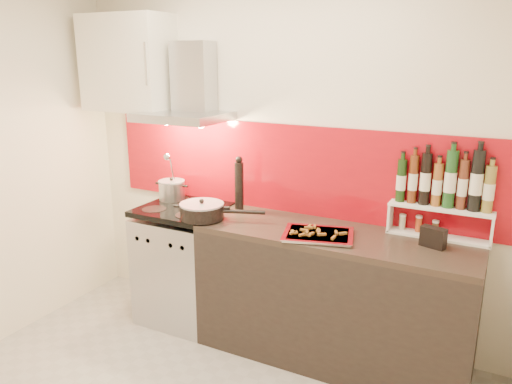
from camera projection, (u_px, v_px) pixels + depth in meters
The scene contains 13 objects.
back_wall at pixel (285, 157), 3.59m from camera, with size 3.40×0.02×2.60m, color silver.
backsplash at pixel (290, 169), 3.58m from camera, with size 3.00×0.02×0.64m, color #990813.
range_stove at pixel (185, 264), 3.87m from camera, with size 0.60×0.60×0.91m.
counter at pixel (333, 297), 3.34m from camera, with size 1.80×0.60×0.90m.
range_hood at pixel (189, 93), 3.64m from camera, with size 0.62×0.50×0.61m.
upper_cabinet at pixel (128, 63), 3.82m from camera, with size 0.70×0.35×0.72m, color white.
stock_pot at pixel (172, 190), 3.92m from camera, with size 0.21×0.21×0.18m.
saute_pan at pixel (203, 211), 3.47m from camera, with size 0.57×0.32×0.14m.
utensil_jar at pixel (172, 188), 3.86m from camera, with size 0.08×0.13×0.40m.
pepper_mill at pixel (239, 185), 3.62m from camera, with size 0.06×0.06×0.41m.
step_shelf at pixel (444, 195), 3.08m from camera, with size 0.63×0.17×0.57m.
caddy_box at pixel (433, 238), 2.97m from camera, with size 0.15×0.06×0.13m, color black.
baking_tray at pixel (318, 234), 3.15m from camera, with size 0.51×0.44×0.03m.
Camera 1 is at (1.44, -1.83, 2.01)m, focal length 35.00 mm.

